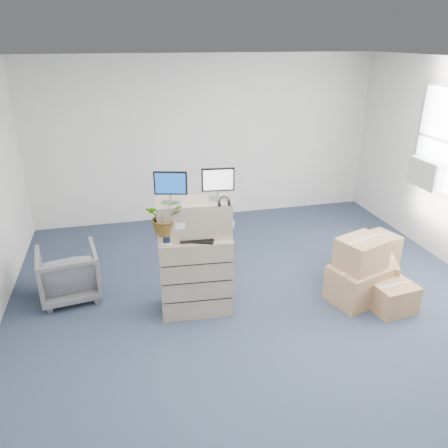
{
  "coord_description": "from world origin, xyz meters",
  "views": [
    {
      "loc": [
        -1.49,
        -3.85,
        3.04
      ],
      "look_at": [
        -0.44,
        0.4,
        1.15
      ],
      "focal_mm": 35.0,
      "sensor_mm": 36.0,
      "label": 1
    }
  ],
  "objects_px": {
    "monitor_left": "(171,186)",
    "water_bottle": "(202,226)",
    "filing_cabinet_lower": "(196,273)",
    "office_chair": "(68,271)",
    "keyboard": "(196,239)",
    "potted_plant": "(165,221)",
    "monitor_right": "(218,182)"
  },
  "relations": [
    {
      "from": "filing_cabinet_lower",
      "to": "water_bottle",
      "type": "height_order",
      "value": "water_bottle"
    },
    {
      "from": "monitor_right",
      "to": "office_chair",
      "type": "relative_size",
      "value": 0.5
    },
    {
      "from": "monitor_left",
      "to": "office_chair",
      "type": "bearing_deg",
      "value": 169.69
    },
    {
      "from": "keyboard",
      "to": "potted_plant",
      "type": "bearing_deg",
      "value": -166.93
    },
    {
      "from": "filing_cabinet_lower",
      "to": "potted_plant",
      "type": "height_order",
      "value": "potted_plant"
    },
    {
      "from": "keyboard",
      "to": "office_chair",
      "type": "height_order",
      "value": "keyboard"
    },
    {
      "from": "monitor_right",
      "to": "filing_cabinet_lower",
      "type": "bearing_deg",
      "value": -170.04
    },
    {
      "from": "monitor_right",
      "to": "water_bottle",
      "type": "distance_m",
      "value": 0.54
    },
    {
      "from": "monitor_right",
      "to": "potted_plant",
      "type": "height_order",
      "value": "monitor_right"
    },
    {
      "from": "monitor_left",
      "to": "office_chair",
      "type": "distance_m",
      "value": 1.84
    },
    {
      "from": "monitor_left",
      "to": "potted_plant",
      "type": "xyz_separation_m",
      "value": [
        -0.08,
        -0.09,
        -0.37
      ]
    },
    {
      "from": "filing_cabinet_lower",
      "to": "water_bottle",
      "type": "relative_size",
      "value": 4.37
    },
    {
      "from": "filing_cabinet_lower",
      "to": "office_chair",
      "type": "distance_m",
      "value": 1.63
    },
    {
      "from": "filing_cabinet_lower",
      "to": "monitor_right",
      "type": "bearing_deg",
      "value": 8.79
    },
    {
      "from": "keyboard",
      "to": "monitor_right",
      "type": "bearing_deg",
      "value": 46.34
    },
    {
      "from": "filing_cabinet_lower",
      "to": "keyboard",
      "type": "relative_size",
      "value": 2.3
    },
    {
      "from": "keyboard",
      "to": "potted_plant",
      "type": "height_order",
      "value": "potted_plant"
    },
    {
      "from": "keyboard",
      "to": "water_bottle",
      "type": "relative_size",
      "value": 1.9
    },
    {
      "from": "monitor_right",
      "to": "keyboard",
      "type": "xyz_separation_m",
      "value": [
        -0.29,
        -0.13,
        -0.6
      ]
    },
    {
      "from": "filing_cabinet_lower",
      "to": "keyboard",
      "type": "distance_m",
      "value": 0.5
    },
    {
      "from": "filing_cabinet_lower",
      "to": "water_bottle",
      "type": "xyz_separation_m",
      "value": [
        0.1,
        0.03,
        0.59
      ]
    },
    {
      "from": "filing_cabinet_lower",
      "to": "office_chair",
      "type": "relative_size",
      "value": 1.33
    },
    {
      "from": "keyboard",
      "to": "potted_plant",
      "type": "xyz_separation_m",
      "value": [
        -0.32,
        0.05,
        0.23
      ]
    },
    {
      "from": "water_bottle",
      "to": "potted_plant",
      "type": "height_order",
      "value": "potted_plant"
    },
    {
      "from": "monitor_right",
      "to": "keyboard",
      "type": "relative_size",
      "value": 0.87
    },
    {
      "from": "monitor_left",
      "to": "water_bottle",
      "type": "relative_size",
      "value": 1.62
    },
    {
      "from": "monitor_left",
      "to": "potted_plant",
      "type": "distance_m",
      "value": 0.39
    },
    {
      "from": "filing_cabinet_lower",
      "to": "monitor_right",
      "type": "height_order",
      "value": "monitor_right"
    },
    {
      "from": "keyboard",
      "to": "potted_plant",
      "type": "relative_size",
      "value": 0.83
    },
    {
      "from": "monitor_left",
      "to": "water_bottle",
      "type": "distance_m",
      "value": 0.6
    },
    {
      "from": "filing_cabinet_lower",
      "to": "potted_plant",
      "type": "distance_m",
      "value": 0.79
    },
    {
      "from": "monitor_right",
      "to": "potted_plant",
      "type": "xyz_separation_m",
      "value": [
        -0.6,
        -0.08,
        -0.37
      ]
    }
  ]
}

